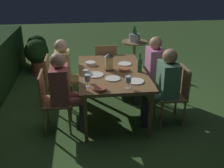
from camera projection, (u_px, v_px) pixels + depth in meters
ground_plane at (112, 113)px, 4.28m from camera, size 16.00×16.00×0.00m
dining_table at (112, 74)px, 4.01m from camera, size 1.61×1.01×0.73m
chair_side_left_a at (175, 92)px, 3.86m from camera, size 0.42×0.40×0.87m
person_in_green at (163, 84)px, 3.78m from camera, size 0.38×0.47×1.15m
chair_side_left_b at (161, 75)px, 4.52m from camera, size 0.42×0.40×0.87m
person_in_pink at (151, 67)px, 4.43m from camera, size 0.38×0.47×1.15m
chair_side_right_a at (51, 99)px, 3.66m from camera, size 0.42×0.40×0.87m
person_in_rust at (65, 88)px, 3.62m from camera, size 0.38×0.47×1.15m
chair_head_far at (106, 64)px, 5.05m from camera, size 0.40×0.42×0.87m
chair_side_right_b at (55, 79)px, 4.32m from camera, size 0.42×0.40×0.87m
person_in_mustard at (67, 70)px, 4.28m from camera, size 0.38×0.47×1.15m
lantern_centerpiece at (109, 61)px, 3.97m from camera, size 0.15×0.15×0.27m
green_bottle_on_table at (140, 65)px, 3.91m from camera, size 0.07×0.07×0.29m
wine_glass_a at (128, 80)px, 3.35m from camera, size 0.08×0.08×0.17m
wine_glass_b at (87, 78)px, 3.40m from camera, size 0.08×0.08×0.17m
wine_glass_c at (86, 74)px, 3.56m from camera, size 0.08×0.08×0.17m
plate_a at (125, 64)px, 4.27m from camera, size 0.21×0.21×0.01m
plate_b at (113, 79)px, 3.69m from camera, size 0.22×0.22×0.01m
plate_c at (95, 75)px, 3.82m from camera, size 0.25×0.25×0.01m
plate_d at (135, 81)px, 3.60m from camera, size 0.24×0.24×0.01m
bowl_olives at (90, 63)px, 4.22m from camera, size 0.16×0.16×0.05m
bowl_bread at (124, 70)px, 3.98m from camera, size 0.16×0.16×0.04m
bowl_salad at (100, 89)px, 3.33m from camera, size 0.16×0.16×0.04m
side_table at (134, 50)px, 6.17m from camera, size 0.60×0.60×0.62m
ice_bucket at (135, 37)px, 6.05m from camera, size 0.26×0.26×0.34m
potted_plant_by_hedge at (37, 54)px, 5.70m from camera, size 0.52×0.52×0.78m
potted_plant_corner at (37, 48)px, 6.27m from camera, size 0.45×0.45×0.74m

